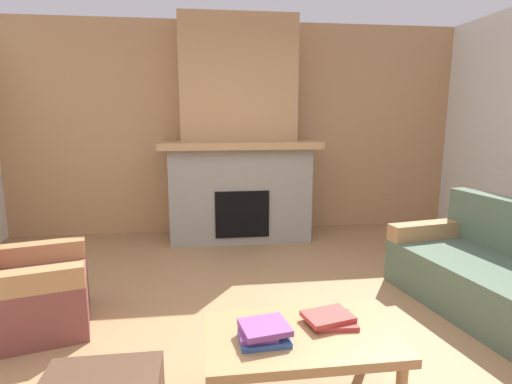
{
  "coord_description": "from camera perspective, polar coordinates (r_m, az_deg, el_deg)",
  "views": [
    {
      "loc": [
        -0.44,
        -2.41,
        1.55
      ],
      "look_at": [
        0.01,
        1.07,
        0.87
      ],
      "focal_mm": 28.43,
      "sensor_mm": 36.0,
      "label": 1
    }
  ],
  "objects": [
    {
      "name": "ground",
      "position": [
        2.9,
        2.67,
        -21.38
      ],
      "size": [
        9.0,
        9.0,
        0.0
      ],
      "primitive_type": "plane",
      "color": "#9E754C"
    },
    {
      "name": "wall_back_wood_panel",
      "position": [
        5.43,
        -2.8,
        8.78
      ],
      "size": [
        6.0,
        0.12,
        2.7
      ],
      "primitive_type": "cube",
      "color": "tan",
      "rests_on": "ground"
    },
    {
      "name": "fireplace",
      "position": [
        5.07,
        -2.43,
        6.53
      ],
      "size": [
        1.9,
        0.82,
        2.7
      ],
      "color": "gray",
      "rests_on": "ground"
    },
    {
      "name": "couch",
      "position": [
        3.72,
        32.03,
        -10.69
      ],
      "size": [
        1.12,
        1.91,
        0.85
      ],
      "color": "#4C604C",
      "rests_on": "ground"
    },
    {
      "name": "armchair",
      "position": [
        3.45,
        -29.97,
        -11.96
      ],
      "size": [
        0.93,
        0.93,
        0.85
      ],
      "color": "brown",
      "rests_on": "ground"
    },
    {
      "name": "coffee_table",
      "position": [
        2.27,
        6.42,
        -20.29
      ],
      "size": [
        1.0,
        0.6,
        0.43
      ],
      "color": "#A87A4C",
      "rests_on": "ground"
    },
    {
      "name": "book_stack_near_edge",
      "position": [
        2.14,
        0.98,
        -19.2
      ],
      "size": [
        0.27,
        0.24,
        0.08
      ],
      "color": "#335699",
      "rests_on": "coffee_table"
    },
    {
      "name": "book_stack_center",
      "position": [
        2.34,
        10.48,
        -17.1
      ],
      "size": [
        0.29,
        0.24,
        0.05
      ],
      "color": "#B23833",
      "rests_on": "coffee_table"
    }
  ]
}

